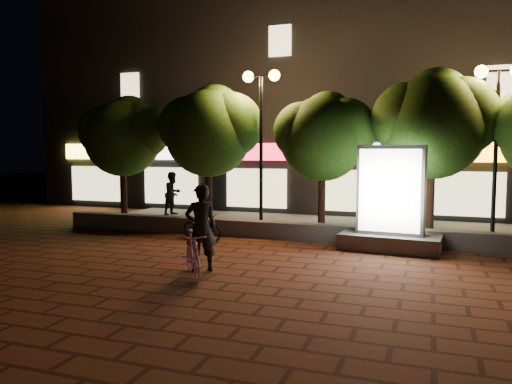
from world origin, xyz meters
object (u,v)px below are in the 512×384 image
at_px(tree_far_left, 125,133).
at_px(tree_left, 211,128).
at_px(tree_right, 435,120).
at_px(pedestrian, 173,193).
at_px(tree_mid, 324,133).
at_px(ad_kiosk, 391,208).
at_px(street_lamp_left, 261,109).
at_px(scooter_parked, 202,226).
at_px(scooter_pink, 193,254).
at_px(rider, 201,228).
at_px(street_lamp_right, 498,107).

xyz_separation_m(tree_far_left, tree_left, (3.50, 0.00, 0.15)).
distance_m(tree_right, pedestrian, 10.29).
height_order(tree_far_left, tree_mid, tree_far_left).
bearing_deg(ad_kiosk, tree_left, 161.38).
bearing_deg(street_lamp_left, tree_right, 2.81).
bearing_deg(scooter_parked, ad_kiosk, -67.58).
bearing_deg(tree_mid, pedestrian, 164.84).
relative_size(tree_left, scooter_pink, 3.00).
height_order(tree_left, ad_kiosk, tree_left).
bearing_deg(tree_far_left, street_lamp_left, -2.76).
xyz_separation_m(scooter_pink, pedestrian, (-5.02, 8.16, 0.46)).
bearing_deg(tree_right, rider, -129.33).
relative_size(street_lamp_left, scooter_parked, 3.35).
bearing_deg(scooter_parked, street_lamp_right, -56.16).
relative_size(street_lamp_left, ad_kiosk, 1.84).
relative_size(tree_far_left, tree_left, 0.95).
bearing_deg(rider, scooter_parked, -100.30).
distance_m(tree_right, street_lamp_right, 1.70).
xyz_separation_m(tree_mid, street_lamp_left, (-2.05, -0.26, 0.81)).
bearing_deg(tree_mid, ad_kiosk, -43.01).
height_order(street_lamp_left, scooter_pink, street_lamp_left).
bearing_deg(street_lamp_right, tree_right, 170.90).
relative_size(tree_right, ad_kiosk, 1.80).
bearing_deg(scooter_pink, pedestrian, 85.41).
relative_size(rider, pedestrian, 1.12).
height_order(rider, pedestrian, rider).
height_order(ad_kiosk, scooter_parked, ad_kiosk).
distance_m(tree_right, ad_kiosk, 3.38).
bearing_deg(street_lamp_right, pedestrian, 169.98).
bearing_deg(pedestrian, street_lamp_left, -101.91).
relative_size(tree_left, street_lamp_right, 0.98).
distance_m(rider, scooter_parked, 3.84).
distance_m(street_lamp_left, ad_kiosk, 5.51).
distance_m(street_lamp_left, pedestrian, 5.77).
bearing_deg(pedestrian, scooter_parked, -129.15).
bearing_deg(scooter_parked, tree_far_left, 79.08).
height_order(street_lamp_left, rider, street_lamp_left).
xyz_separation_m(tree_far_left, ad_kiosk, (9.76, -2.11, -2.15)).
bearing_deg(pedestrian, rider, -134.39).
relative_size(scooter_parked, pedestrian, 0.89).
height_order(rider, scooter_parked, rider).
bearing_deg(street_lamp_right, street_lamp_left, 180.00).
height_order(tree_far_left, tree_right, tree_right).
distance_m(street_lamp_right, scooter_pink, 9.51).
bearing_deg(rider, scooter_pink, 59.50).
distance_m(tree_far_left, pedestrian, 3.10).
distance_m(tree_mid, scooter_pink, 7.11).
xyz_separation_m(street_lamp_right, scooter_parked, (-8.11, -2.20, -3.49)).
distance_m(tree_far_left, street_lamp_right, 12.47).
xyz_separation_m(tree_far_left, tree_mid, (7.50, -0.00, -0.08)).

